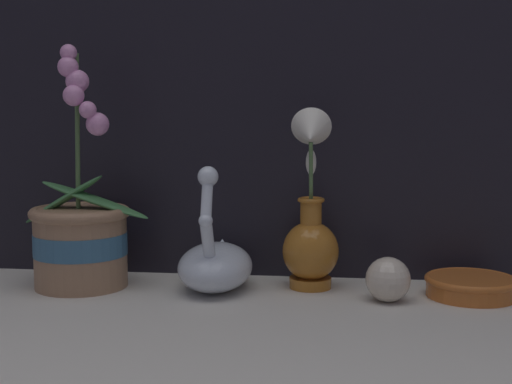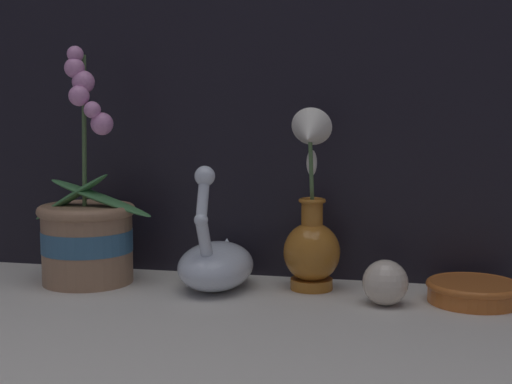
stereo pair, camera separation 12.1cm
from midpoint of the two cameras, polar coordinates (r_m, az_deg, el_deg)
name	(u,v)px [view 1 (the left image)]	position (r m, az deg, el deg)	size (l,w,h in m)	color
ground_plane	(263,308)	(1.13, -2.50, -9.29)	(2.80, 2.80, 0.00)	beige
orchid_potted_plant	(81,234)	(1.30, -16.48, -3.28)	(0.23, 0.17, 0.42)	#9E7556
swan_figurine	(216,263)	(1.24, -6.06, -5.67)	(0.13, 0.20, 0.22)	silver
blue_vase	(311,230)	(1.23, 1.59, -3.11)	(0.10, 0.13, 0.31)	#B26B23
glass_sphere	(388,279)	(1.17, 7.62, -6.98)	(0.07, 0.07, 0.07)	beige
amber_dish	(471,285)	(1.23, 14.14, -7.26)	(0.15, 0.15, 0.03)	#C66628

